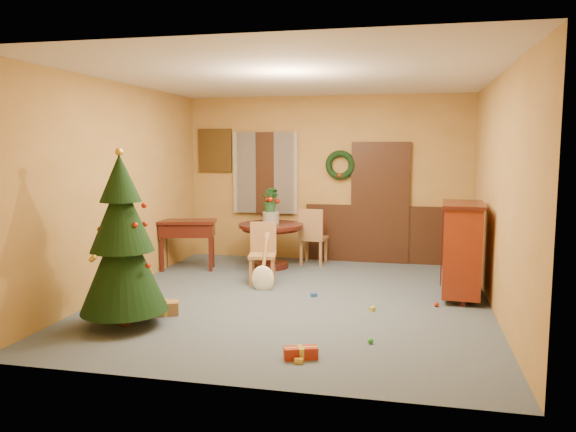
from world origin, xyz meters
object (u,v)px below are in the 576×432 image
(writing_desk, at_px, (187,232))
(chair_near, at_px, (263,251))
(christmas_tree, at_px, (122,243))
(sideboard, at_px, (462,248))
(dining_table, at_px, (271,237))

(writing_desk, bearing_deg, chair_near, -22.55)
(christmas_tree, relative_size, sideboard, 1.56)
(christmas_tree, height_order, writing_desk, christmas_tree)
(dining_table, relative_size, writing_desk, 1.07)
(sideboard, bearing_deg, chair_near, 174.48)
(christmas_tree, distance_m, sideboard, 4.33)
(sideboard, bearing_deg, christmas_tree, -151.81)
(dining_table, xyz_separation_m, christmas_tree, (-0.86, -3.33, 0.43))
(writing_desk, bearing_deg, sideboard, -11.57)
(christmas_tree, relative_size, writing_desk, 1.99)
(dining_table, relative_size, christmas_tree, 0.54)
(chair_near, height_order, sideboard, sideboard)
(dining_table, xyz_separation_m, chair_near, (0.13, -1.02, -0.04))
(dining_table, height_order, sideboard, sideboard)
(dining_table, height_order, chair_near, chair_near)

